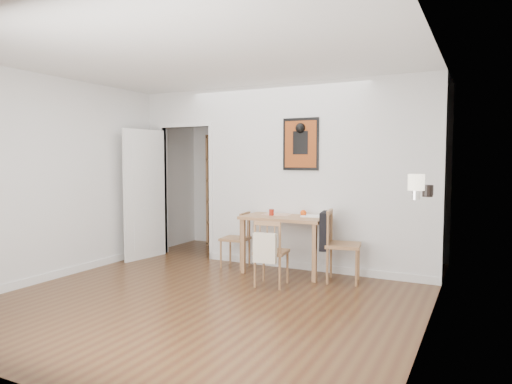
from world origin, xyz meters
The scene contains 15 objects.
ground centered at (0.00, 0.00, 0.00)m, with size 5.20×5.20×0.00m, color #4D3219.
room_shell centered at (0.10, 1.34, 1.30)m, with size 5.20×5.20×5.20m.
dining_table centered at (0.29, 1.10, 0.68)m, with size 1.14×0.73×0.78m.
chair_left centered at (-0.48, 1.06, 0.40)m, with size 0.43×0.43×0.80m.
chair_right centered at (1.10, 0.97, 0.47)m, with size 0.58×0.53×0.91m.
chair_front centered at (0.39, 0.40, 0.41)m, with size 0.45×0.49×0.81m.
bookshelf centered at (-1.33, 2.40, 0.97)m, with size 0.83×0.33×1.97m.
fireplace centered at (2.16, 0.25, 0.62)m, with size 0.45×1.25×1.16m.
red_glass centered at (0.09, 1.05, 0.82)m, with size 0.07×0.07×0.08m, color maroon.
orange_fruit centered at (0.51, 1.17, 0.82)m, with size 0.08×0.08×0.08m, color #D5440B.
placemat centered at (0.12, 1.18, 0.78)m, with size 0.38×0.29×0.00m, color beige.
notebook centered at (0.65, 1.18, 0.79)m, with size 0.31×0.23×0.02m, color white.
mantel_lamp centered at (2.11, -0.05, 1.31)m, with size 0.15×0.15×0.24m.
ceramic_jar_a centered at (2.17, 0.35, 1.22)m, with size 0.10×0.10×0.12m, color black.
ceramic_jar_b centered at (2.16, 0.59, 1.21)m, with size 0.09×0.09×0.11m, color black.
Camera 1 is at (2.70, -4.57, 1.54)m, focal length 32.00 mm.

